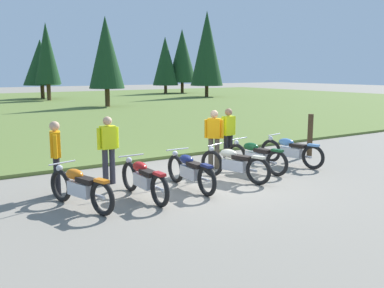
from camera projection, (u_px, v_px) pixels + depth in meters
The scene contains 14 objects.
ground_plane at pixel (205, 183), 10.71m from camera, with size 140.00×140.00×0.00m, color gray.
grass_moorland at pixel (10, 108), 31.49m from camera, with size 80.00×44.00×0.10m, color #5B7033.
forest_treeline at pixel (10, 52), 36.34m from camera, with size 45.30×26.91×8.88m.
motorcycle_orange at pixel (80, 187), 8.69m from camera, with size 0.82×2.04×0.88m.
motorcycle_red at pixel (144, 179), 9.35m from camera, with size 0.62×2.10×0.88m.
motorcycle_navy at pixel (190, 171), 10.12m from camera, with size 0.62×2.10×0.88m.
motorcycle_cream at pixel (234, 163), 10.91m from camera, with size 0.86×2.03×0.88m.
motorcycle_british_green at pixel (256, 156), 11.86m from camera, with size 0.69×2.08×0.88m.
motorcycle_sky_blue at pixel (291, 151), 12.63m from camera, with size 0.76×2.06×0.88m.
rider_in_hivis_vest at pixel (214, 136), 12.14m from camera, with size 0.42×0.41×1.67m.
rider_near_row_end at pixel (108, 146), 10.48m from camera, with size 0.55×0.23×1.67m.
rider_with_back_turned at pixel (56, 154), 9.52m from camera, with size 0.31×0.53×1.67m.
rider_checking_bike at pixel (228, 133), 12.72m from camera, with size 0.55×0.25×1.67m.
trail_marker_post at pixel (310, 135), 14.03m from camera, with size 0.12×0.12×1.37m, color #47331E.
Camera 1 is at (-5.91, -8.56, 2.75)m, focal length 40.36 mm.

